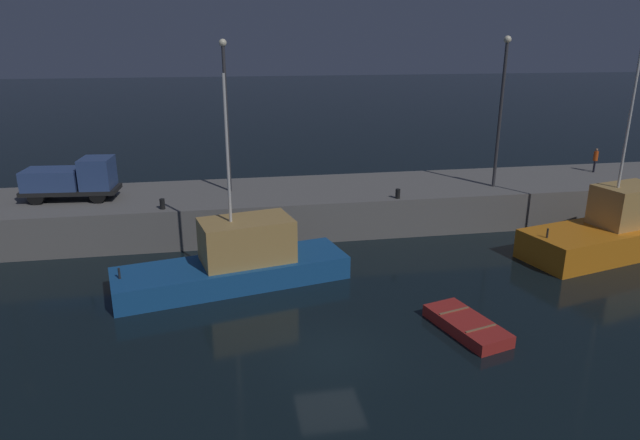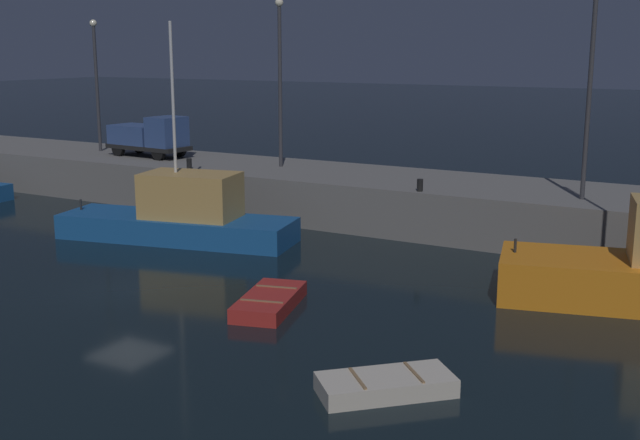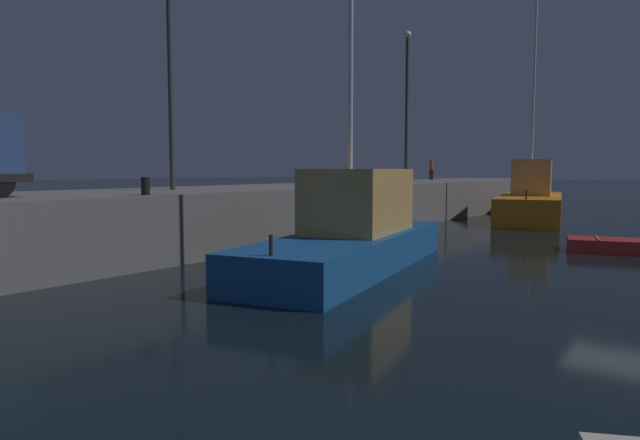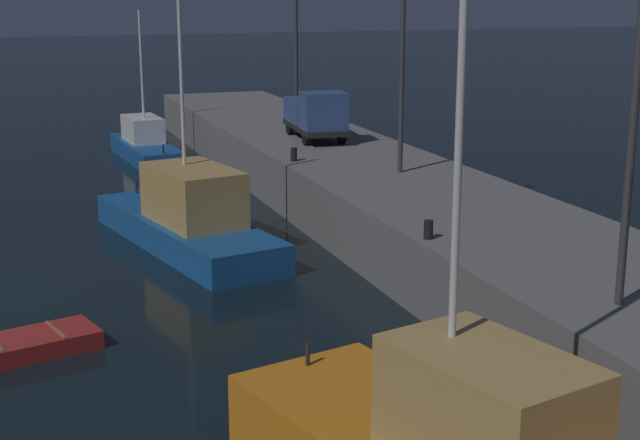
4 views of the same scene
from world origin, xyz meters
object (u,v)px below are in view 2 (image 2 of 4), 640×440
(fishing_boat_blue, at_px, (182,216))
(lamp_post_central, at_px, (591,76))
(bollard_west, at_px, (420,185))
(bollard_central, at_px, (189,164))
(lamp_post_west, at_px, (96,75))
(lamp_post_east, at_px, (280,71))
(rowboat_blue_far, at_px, (386,385))
(dinghy_red_small, at_px, (269,301))
(utility_truck, at_px, (150,136))

(fishing_boat_blue, distance_m, lamp_post_central, 18.87)
(bollard_west, xyz_separation_m, bollard_central, (-13.38, 0.19, 0.01))
(lamp_post_west, height_order, bollard_west, lamp_post_west)
(lamp_post_east, bearing_deg, lamp_post_west, 179.61)
(fishing_boat_blue, xyz_separation_m, bollard_central, (-3.83, 5.40, 1.47))
(fishing_boat_blue, relative_size, lamp_post_west, 1.42)
(lamp_post_central, xyz_separation_m, bollard_west, (-6.82, -1.64, -4.95))
(rowboat_blue_far, relative_size, lamp_post_west, 0.44)
(dinghy_red_small, bearing_deg, lamp_post_east, 120.91)
(lamp_post_central, bearing_deg, fishing_boat_blue, -157.29)
(utility_truck, height_order, bollard_west, utility_truck)
(rowboat_blue_far, bearing_deg, utility_truck, 142.17)
(fishing_boat_blue, height_order, bollard_central, fishing_boat_blue)
(lamp_post_east, xyz_separation_m, bollard_west, (9.62, -3.44, -4.86))
(lamp_post_central, xyz_separation_m, bollard_central, (-20.20, -1.45, -4.95))
(dinghy_red_small, bearing_deg, lamp_post_central, 60.41)
(lamp_post_east, distance_m, bollard_central, 6.95)
(lamp_post_west, distance_m, lamp_post_central, 30.01)
(utility_truck, xyz_separation_m, bollard_west, (18.53, -3.00, -0.94))
(fishing_boat_blue, xyz_separation_m, dinghy_red_small, (8.89, -6.32, -0.89))
(bollard_west, bearing_deg, lamp_post_west, 171.32)
(rowboat_blue_far, distance_m, bollard_central, 24.99)
(dinghy_red_small, height_order, bollard_central, bollard_central)
(utility_truck, bearing_deg, bollard_central, -28.63)
(bollard_central, bearing_deg, lamp_post_west, 161.07)
(dinghy_red_small, xyz_separation_m, lamp_post_east, (-8.96, 14.97, 7.22))
(lamp_post_west, bearing_deg, lamp_post_east, -0.39)
(lamp_post_west, bearing_deg, rowboat_blue_far, -33.86)
(dinghy_red_small, bearing_deg, rowboat_blue_far, -33.93)
(dinghy_red_small, relative_size, lamp_post_central, 0.44)
(lamp_post_east, relative_size, bollard_central, 15.49)
(rowboat_blue_far, xyz_separation_m, lamp_post_east, (-15.30, 19.24, 7.23))
(bollard_central, bearing_deg, fishing_boat_blue, -54.68)
(dinghy_red_small, height_order, lamp_post_central, lamp_post_central)
(bollard_central, bearing_deg, lamp_post_east, 40.92)
(fishing_boat_blue, bearing_deg, lamp_post_east, 90.48)
(lamp_post_east, distance_m, lamp_post_central, 16.54)
(rowboat_blue_far, height_order, utility_truck, utility_truck)
(fishing_boat_blue, height_order, lamp_post_east, lamp_post_east)
(lamp_post_central, distance_m, utility_truck, 25.70)
(rowboat_blue_far, bearing_deg, lamp_post_west, 146.14)
(rowboat_blue_far, bearing_deg, fishing_boat_blue, 145.20)
(lamp_post_east, bearing_deg, utility_truck, -177.18)
(lamp_post_central, distance_m, bollard_central, 20.84)
(utility_truck, bearing_deg, fishing_boat_blue, -42.45)
(bollard_west, bearing_deg, fishing_boat_blue, -151.37)
(rowboat_blue_far, bearing_deg, dinghy_red_small, 146.07)
(rowboat_blue_far, xyz_separation_m, bollard_west, (-5.68, 15.80, 2.37))
(lamp_post_west, xyz_separation_m, lamp_post_central, (29.95, -1.89, 0.54))
(bollard_west, bearing_deg, rowboat_blue_far, -70.23)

